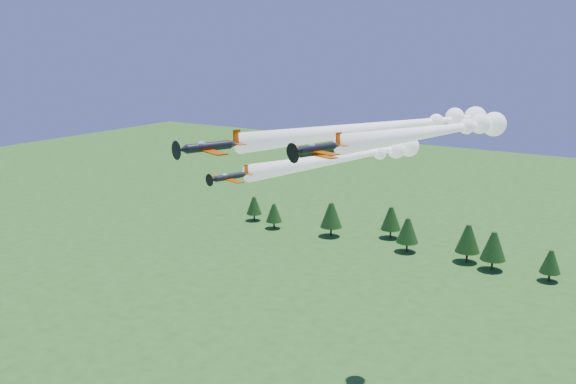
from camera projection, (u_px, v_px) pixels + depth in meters
The scene contains 5 objects.
plane_lead at pixel (392, 126), 93.51m from camera, with size 23.39×53.30×3.70m.
plane_left at pixel (354, 156), 105.80m from camera, with size 15.99×43.75×3.70m.
plane_right at pixel (442, 130), 89.31m from camera, with size 16.29×40.74×3.70m.
plane_slot at pixel (316, 152), 86.23m from camera, with size 7.94×8.81×2.79m.
treeline at pixel (511, 245), 177.11m from camera, with size 173.28×18.93×10.99m.
Camera 1 is at (45.76, -66.55, 61.50)m, focal length 40.00 mm.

